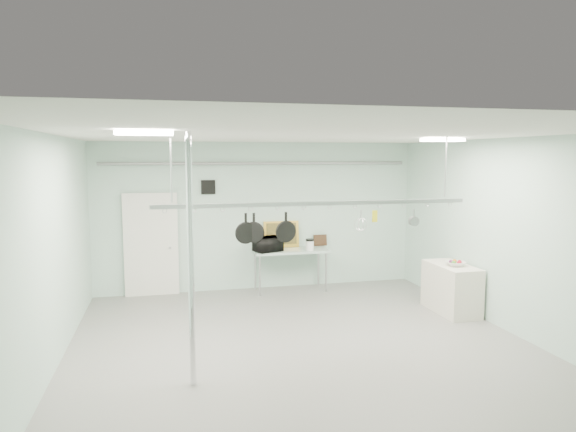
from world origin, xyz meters
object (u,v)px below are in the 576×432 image
object	(u,v)px
microwave	(268,244)
skillet_mid	(254,227)
skillet_right	(286,227)
prep_table	(290,253)
pot_rack	(317,202)
skillet_left	(246,228)
chrome_pole	(191,261)
side_cabinet	(451,288)
coffee_canister	(310,245)
fruit_bowl	(456,264)

from	to	relation	value
microwave	skillet_mid	size ratio (longest dim) A/B	1.32
skillet_right	prep_table	bearing A→B (deg)	64.28
skillet_right	skillet_mid	bearing A→B (deg)	169.13
prep_table	skillet_mid	xyz separation A→B (m)	(-1.35, -3.30, 1.04)
pot_rack	skillet_left	xyz separation A→B (m)	(-1.07, 0.00, -0.36)
chrome_pole	prep_table	distance (m)	4.85
side_cabinet	coffee_canister	size ratio (longest dim) A/B	5.97
side_cabinet	microwave	xyz separation A→B (m)	(-3.06, 2.09, 0.61)
prep_table	side_cabinet	size ratio (longest dim) A/B	1.33
side_cabinet	skillet_mid	xyz separation A→B (m)	(-3.90, -1.10, 1.42)
skillet_left	skillet_right	world-z (taller)	same
coffee_canister	microwave	bearing A→B (deg)	176.25
prep_table	pot_rack	xyz separation A→B (m)	(-0.40, -3.30, 1.40)
chrome_pole	pot_rack	size ratio (longest dim) A/B	0.67
chrome_pole	coffee_canister	size ratio (longest dim) A/B	15.93
prep_table	skillet_mid	bearing A→B (deg)	-112.27
prep_table	skillet_left	bearing A→B (deg)	-114.00
chrome_pole	fruit_bowl	xyz separation A→B (m)	(4.85, 1.89, -0.66)
prep_table	coffee_canister	xyz separation A→B (m)	(0.39, -0.17, 0.17)
fruit_bowl	pot_rack	bearing A→B (deg)	-161.50
fruit_bowl	skillet_mid	size ratio (longest dim) A/B	0.81
pot_rack	microwave	bearing A→B (deg)	92.03
skillet_left	microwave	bearing A→B (deg)	64.69
skillet_left	side_cabinet	bearing A→B (deg)	6.70
microwave	skillet_mid	world-z (taller)	skillet_mid
fruit_bowl	chrome_pole	bearing A→B (deg)	-158.74
chrome_pole	prep_table	bearing A→B (deg)	61.29
chrome_pole	pot_rack	xyz separation A→B (m)	(1.90, 0.90, 0.63)
chrome_pole	prep_table	size ratio (longest dim) A/B	2.00
chrome_pole	fruit_bowl	bearing A→B (deg)	21.26
microwave	fruit_bowl	world-z (taller)	microwave
pot_rack	fruit_bowl	world-z (taller)	pot_rack
chrome_pole	skillet_mid	bearing A→B (deg)	43.49
prep_table	pot_rack	distance (m)	3.61
microwave	skillet_left	bearing A→B (deg)	51.34
fruit_bowl	skillet_left	distance (m)	4.24
side_cabinet	skillet_right	world-z (taller)	skillet_right
pot_rack	fruit_bowl	xyz separation A→B (m)	(2.95, 0.99, -1.29)
pot_rack	skillet_right	bearing A→B (deg)	180.00
chrome_pole	skillet_left	xyz separation A→B (m)	(0.83, 0.90, 0.27)
skillet_mid	microwave	bearing A→B (deg)	99.77
coffee_canister	skillet_right	bearing A→B (deg)	-111.98
chrome_pole	microwave	xyz separation A→B (m)	(1.79, 4.09, -0.54)
pot_rack	side_cabinet	bearing A→B (deg)	20.45
skillet_left	pot_rack	bearing A→B (deg)	-8.60
pot_rack	skillet_right	xyz separation A→B (m)	(-0.48, 0.00, -0.37)
microwave	coffee_canister	world-z (taller)	microwave
pot_rack	microwave	world-z (taller)	pot_rack
chrome_pole	skillet_left	bearing A→B (deg)	47.30
side_cabinet	coffee_canister	distance (m)	3.02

